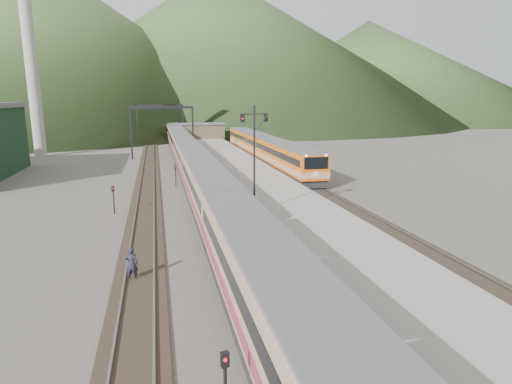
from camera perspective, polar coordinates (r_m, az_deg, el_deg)
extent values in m
plane|color=#47423D|center=(15.80, 3.63, -22.63)|extent=(400.00, 400.00, 0.00)
cube|color=black|center=(53.28, -8.81, 2.46)|extent=(2.60, 200.00, 0.12)
cube|color=slate|center=(53.22, -9.59, 2.53)|extent=(0.10, 200.00, 0.14)
cube|color=slate|center=(53.32, -8.05, 2.60)|extent=(0.10, 200.00, 0.14)
cube|color=black|center=(53.16, -14.20, 2.20)|extent=(2.60, 200.00, 0.12)
cube|color=slate|center=(53.16, -14.98, 2.27)|extent=(0.10, 200.00, 0.14)
cube|color=slate|center=(53.13, -13.42, 2.35)|extent=(0.10, 200.00, 0.14)
cube|color=black|center=(55.31, 3.16, 2.95)|extent=(2.60, 200.00, 0.12)
cube|color=slate|center=(55.10, 2.44, 3.02)|extent=(0.10, 200.00, 0.14)
cube|color=slate|center=(55.50, 3.88, 3.07)|extent=(0.10, 200.00, 0.14)
cube|color=gray|center=(51.96, -2.48, 2.84)|extent=(8.00, 100.00, 1.00)
cube|color=black|center=(67.67, -16.33, 7.55)|extent=(0.25, 0.25, 8.00)
cube|color=black|center=(67.80, -8.40, 7.92)|extent=(0.25, 0.25, 8.00)
cube|color=black|center=(67.40, -12.51, 10.97)|extent=(9.30, 0.22, 0.35)
cube|color=black|center=(92.59, -15.55, 8.75)|extent=(0.25, 0.25, 8.00)
cube|color=black|center=(92.69, -9.74, 9.02)|extent=(0.25, 0.25, 8.00)
cube|color=black|center=(92.39, -12.76, 11.24)|extent=(9.30, 0.22, 0.35)
cylinder|color=#9E998E|center=(76.80, -27.84, 15.39)|extent=(1.80, 1.80, 30.00)
cube|color=brown|center=(91.11, -7.21, 8.03)|extent=(9.00, 4.00, 2.80)
cube|color=slate|center=(91.01, -7.24, 9.01)|extent=(9.40, 4.40, 0.30)
cone|color=#23411D|center=(206.65, -24.26, 17.10)|extent=(180.00, 180.00, 60.00)
cone|color=#23411D|center=(246.38, -5.43, 18.89)|extent=(220.00, 220.00, 75.00)
cone|color=#23411D|center=(250.33, 14.50, 15.59)|extent=(160.00, 160.00, 50.00)
cube|color=tan|center=(16.20, 1.96, -13.50)|extent=(2.88, 19.39, 3.52)
cube|color=tan|center=(34.90, -6.54, 0.57)|extent=(2.88, 19.39, 3.52)
cube|color=tan|center=(54.45, -9.00, 4.72)|extent=(2.88, 19.39, 3.52)
cube|color=tan|center=(74.18, -10.17, 6.66)|extent=(2.88, 19.39, 3.52)
cube|color=tan|center=(93.98, -10.85, 7.79)|extent=(2.88, 19.39, 3.52)
cube|color=#D85F11|center=(52.50, 3.99, 4.66)|extent=(3.04, 20.42, 3.71)
cube|color=#D85F11|center=(72.63, -0.88, 6.81)|extent=(3.04, 20.42, 3.71)
cylinder|color=black|center=(30.32, -0.23, 4.29)|extent=(0.14, 0.14, 7.62)
cube|color=black|center=(30.04, -0.23, 10.36)|extent=(2.15, 0.59, 0.07)
cube|color=black|center=(29.66, -1.81, 9.75)|extent=(0.29, 0.23, 0.50)
cube|color=black|center=(30.47, 1.31, 9.82)|extent=(0.29, 0.23, 0.50)
cube|color=black|center=(12.62, -4.17, -21.38)|extent=(0.25, 0.21, 0.45)
cylinder|color=black|center=(45.74, -10.66, 1.97)|extent=(0.10, 0.10, 2.00)
cube|color=black|center=(45.57, -10.71, 3.27)|extent=(0.24, 0.18, 0.45)
cylinder|color=black|center=(36.02, -18.43, -1.23)|extent=(0.10, 0.10, 2.00)
cube|color=black|center=(35.80, -18.54, 0.40)|extent=(0.24, 0.20, 0.45)
imported|color=#1D1D2D|center=(22.76, -16.25, -9.19)|extent=(0.74, 0.57, 1.79)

